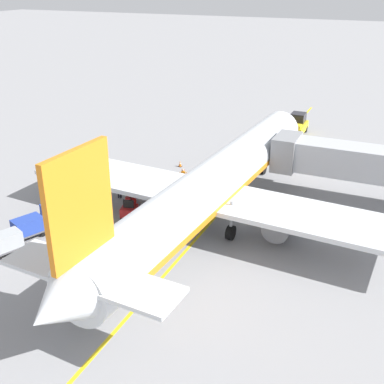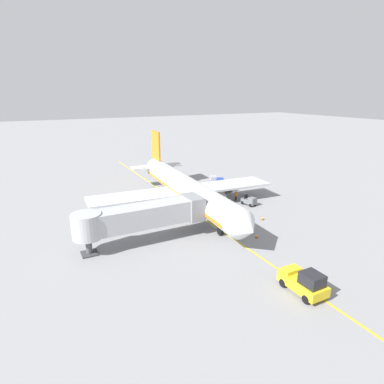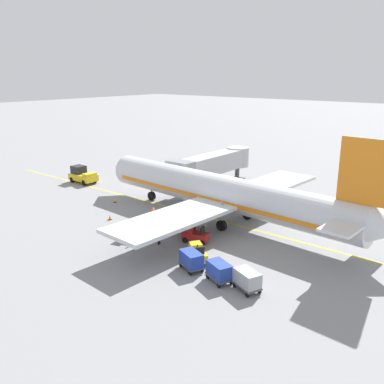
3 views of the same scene
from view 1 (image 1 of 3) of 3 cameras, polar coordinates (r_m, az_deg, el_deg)
name	(u,v)px [view 1 (image 1 of 3)]	position (r m, az deg, el deg)	size (l,w,h in m)	color
ground_plane	(208,225)	(37.17, 1.97, -3.95)	(400.00, 400.00, 0.00)	gray
gate_lead_in_line	(208,225)	(37.17, 1.97, -3.95)	(0.24, 80.00, 0.01)	gold
parked_airliner	(213,185)	(36.14, 2.52, 0.80)	(30.26, 37.34, 10.63)	silver
jet_bridge	(369,164)	(42.26, 20.35, 3.21)	(15.97, 3.50, 4.98)	#A8AAAF
pushback_tractor	(296,125)	(59.94, 12.35, 7.81)	(2.23, 4.41, 2.40)	gold
baggage_tug_lead	(130,178)	(44.31, -7.44, 1.72)	(1.72, 2.69, 1.62)	slate
baggage_tug_trailing	(79,213)	(38.40, -13.41, -2.49)	(2.47, 2.72, 1.62)	gold
baggage_tug_spare	(131,206)	(38.77, -7.25, -1.70)	(1.86, 2.73, 1.62)	#B21E1E
baggage_cart_front	(56,210)	(38.80, -15.94, -2.10)	(2.04, 2.94, 1.58)	#4C4C51
baggage_cart_second_in_train	(28,226)	(37.00, -19.03, -3.88)	(2.04, 2.94, 1.58)	#4C4C51
baggage_cart_third_in_train	(6,242)	(35.43, -21.39, -5.57)	(2.04, 2.94, 1.58)	#4C4C51
ground_crew_wing_walker	(183,176)	(43.56, -1.06, 1.87)	(0.72, 0.34, 1.69)	#232328
ground_crew_loader	(119,188)	(41.68, -8.71, 0.49)	(0.73, 0.32, 1.69)	#232328
safety_cone_nose_left	(237,156)	(50.67, 5.40, 4.26)	(0.36, 0.36, 0.59)	black
safety_cone_nose_right	(180,164)	(48.41, -1.44, 3.38)	(0.36, 0.36, 0.59)	black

